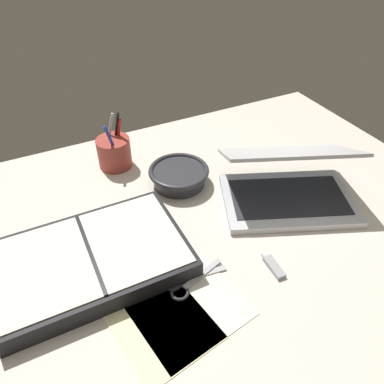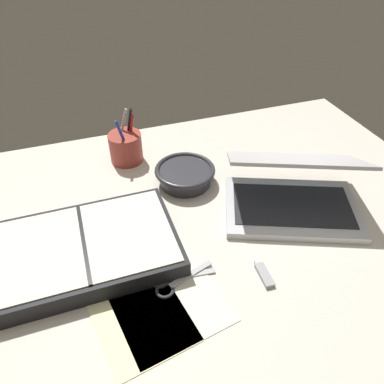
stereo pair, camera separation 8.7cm
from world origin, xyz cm
name	(u,v)px [view 1 (the left image)]	position (x,y,z in cm)	size (l,w,h in cm)	color
desk_top	(196,233)	(0.00, 0.00, 1.00)	(140.00, 100.00, 2.00)	beige
laptop	(288,183)	(25.98, 0.39, 6.60)	(39.75, 36.45, 16.39)	silver
bowl	(179,175)	(3.94, 17.99, 4.69)	(16.15, 16.15, 4.78)	#2D2D33
pen_cup	(114,152)	(-8.78, 33.81, 6.44)	(9.37, 9.37, 15.62)	#9E382D
planner	(92,260)	(-24.41, -0.35, 4.29)	(39.10, 25.73, 4.76)	black
scissors	(183,284)	(-9.42, -12.82, 2.34)	(13.56, 6.57, 0.80)	#B7B7BC
paper_sheet_front	(174,290)	(-11.58, -13.16, 2.08)	(20.13, 27.80, 0.16)	silver
paper_sheet_beside_planner	(153,312)	(-17.27, -15.87, 2.08)	(16.32, 24.75, 0.16)	#F4EFB2
usb_drive	(274,266)	(9.52, -17.28, 2.50)	(2.31, 7.27, 1.00)	#99999E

